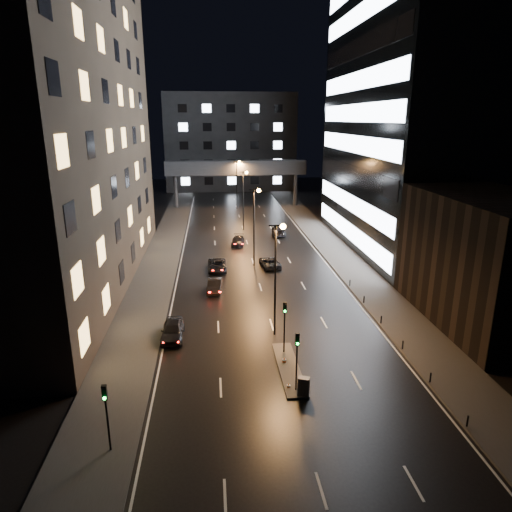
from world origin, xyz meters
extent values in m
plane|color=black|center=(0.00, 40.00, 0.00)|extent=(160.00, 160.00, 0.00)
cube|color=#383533|center=(-12.50, 35.00, 0.07)|extent=(5.00, 110.00, 0.15)
cube|color=#383533|center=(12.50, 35.00, 0.07)|extent=(5.00, 110.00, 0.15)
cube|color=#2D2319|center=(-22.50, 24.00, 20.00)|extent=(15.00, 48.00, 40.00)
cube|color=black|center=(20.00, 9.00, 6.00)|extent=(10.00, 18.00, 12.00)
cube|color=black|center=(25.00, 36.00, 22.50)|extent=(20.00, 36.00, 45.00)
cube|color=#333335|center=(0.00, 98.00, 12.50)|extent=(34.00, 14.00, 25.00)
cube|color=#333335|center=(0.00, 70.00, 8.50)|extent=(30.00, 3.00, 3.00)
cylinder|color=#333335|center=(-13.00, 70.00, 3.50)|extent=(0.80, 0.80, 7.00)
cylinder|color=#333335|center=(13.00, 70.00, 3.50)|extent=(0.80, 0.80, 7.00)
cube|color=#383533|center=(0.30, 2.00, 0.07)|extent=(1.60, 8.00, 0.15)
cylinder|color=black|center=(0.30, 4.50, 1.90)|extent=(0.12, 0.12, 3.50)
cube|color=black|center=(0.30, 4.50, 4.10)|extent=(0.28, 0.22, 0.90)
sphere|color=#0CFF33|center=(0.30, 4.36, 3.82)|extent=(0.18, 0.18, 0.18)
cylinder|color=black|center=(0.30, -1.00, 1.90)|extent=(0.12, 0.12, 3.50)
cube|color=black|center=(0.30, -1.00, 4.10)|extent=(0.28, 0.22, 0.90)
sphere|color=#0CFF33|center=(0.30, -1.14, 3.82)|extent=(0.18, 0.18, 0.18)
cylinder|color=black|center=(-11.50, -6.00, 1.75)|extent=(0.12, 0.12, 3.50)
cube|color=black|center=(-11.50, -6.00, 3.95)|extent=(0.28, 0.22, 0.90)
sphere|color=#0CFF33|center=(-11.50, -6.14, 3.67)|extent=(0.18, 0.18, 0.18)
cylinder|color=black|center=(10.20, -6.00, 0.45)|extent=(0.12, 0.12, 0.90)
cylinder|color=black|center=(10.20, -1.00, 0.45)|extent=(0.12, 0.12, 0.90)
cylinder|color=black|center=(10.20, 4.00, 0.45)|extent=(0.12, 0.12, 0.90)
cylinder|color=black|center=(10.20, 9.00, 0.45)|extent=(0.12, 0.12, 0.90)
cylinder|color=black|center=(10.20, 14.00, 0.45)|extent=(0.12, 0.12, 0.90)
cylinder|color=black|center=(10.20, 19.00, 0.45)|extent=(0.12, 0.12, 0.90)
cylinder|color=black|center=(0.00, 8.00, 5.00)|extent=(0.18, 0.18, 10.00)
cylinder|color=black|center=(0.00, 8.00, 10.00)|extent=(1.20, 0.12, 0.12)
sphere|color=#FF9E38|center=(0.60, 8.00, 9.90)|extent=(0.50, 0.50, 0.50)
cylinder|color=black|center=(0.00, 28.00, 5.00)|extent=(0.18, 0.18, 10.00)
cylinder|color=black|center=(0.00, 28.00, 10.00)|extent=(1.20, 0.12, 0.12)
sphere|color=#FF9E38|center=(0.60, 28.00, 9.90)|extent=(0.50, 0.50, 0.50)
cylinder|color=black|center=(0.00, 48.00, 5.00)|extent=(0.18, 0.18, 10.00)
cylinder|color=black|center=(0.00, 48.00, 10.00)|extent=(1.20, 0.12, 0.12)
sphere|color=#FF9E38|center=(0.60, 48.00, 9.90)|extent=(0.50, 0.50, 0.50)
cylinder|color=black|center=(0.00, 68.00, 5.00)|extent=(0.18, 0.18, 10.00)
cylinder|color=black|center=(0.00, 68.00, 10.00)|extent=(1.20, 0.12, 0.12)
sphere|color=#FF9E38|center=(0.60, 68.00, 9.90)|extent=(0.50, 0.50, 0.50)
imported|color=black|center=(-9.00, 8.08, 0.79)|extent=(1.91, 4.66, 1.58)
imported|color=black|center=(-5.23, 19.18, 0.69)|extent=(1.84, 4.31, 1.38)
imported|color=black|center=(-4.84, 26.46, 0.69)|extent=(2.34, 5.00, 1.39)
imported|color=black|center=(-1.50, 38.50, 0.65)|extent=(2.36, 4.65, 1.29)
imported|color=black|center=(1.99, 27.25, 0.65)|extent=(2.68, 4.91, 1.31)
imported|color=black|center=(5.56, 44.03, 0.79)|extent=(2.82, 5.68, 1.59)
cube|color=#474749|center=(0.70, -1.70, 0.83)|extent=(0.91, 0.73, 1.36)
cone|color=#FC630D|center=(0.07, 2.89, 0.27)|extent=(0.41, 0.41, 0.53)
cone|color=#DA5A0B|center=(-0.17, -0.65, 0.23)|extent=(0.45, 0.45, 0.45)
camera|label=1|loc=(-5.22, -28.76, 18.54)|focal=32.00mm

